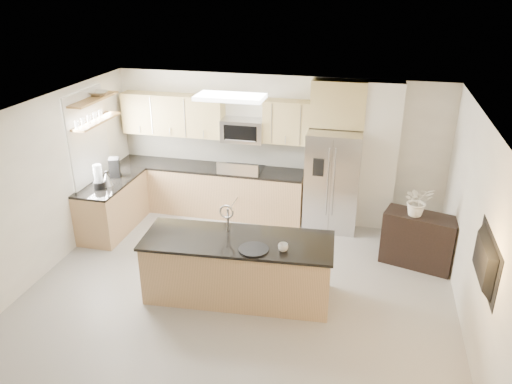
% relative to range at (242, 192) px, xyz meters
% --- Properties ---
extents(floor, '(6.50, 6.50, 0.00)m').
position_rel_range_xyz_m(floor, '(0.60, -2.92, -0.47)').
color(floor, gray).
rests_on(floor, ground).
extents(ceiling, '(6.00, 6.50, 0.02)m').
position_rel_range_xyz_m(ceiling, '(0.60, -2.92, 2.13)').
color(ceiling, white).
rests_on(ceiling, wall_back).
extents(wall_back, '(6.00, 0.02, 2.60)m').
position_rel_range_xyz_m(wall_back, '(0.60, 0.33, 0.83)').
color(wall_back, beige).
rests_on(wall_back, floor).
extents(wall_left, '(0.02, 6.50, 2.60)m').
position_rel_range_xyz_m(wall_left, '(-2.40, -2.92, 0.83)').
color(wall_left, beige).
rests_on(wall_left, floor).
extents(wall_right, '(0.02, 6.50, 2.60)m').
position_rel_range_xyz_m(wall_right, '(3.60, -2.92, 0.83)').
color(wall_right, beige).
rests_on(wall_right, floor).
extents(back_counter, '(3.55, 0.66, 1.44)m').
position_rel_range_xyz_m(back_counter, '(-0.63, 0.01, -0.00)').
color(back_counter, tan).
rests_on(back_counter, floor).
extents(left_counter, '(0.66, 1.50, 0.92)m').
position_rel_range_xyz_m(left_counter, '(-2.07, -1.07, -0.01)').
color(left_counter, tan).
rests_on(left_counter, floor).
extents(range, '(0.76, 0.64, 1.14)m').
position_rel_range_xyz_m(range, '(0.00, 0.00, 0.00)').
color(range, black).
rests_on(range, floor).
extents(upper_cabinets, '(3.50, 0.33, 0.75)m').
position_rel_range_xyz_m(upper_cabinets, '(-0.70, 0.16, 1.35)').
color(upper_cabinets, tan).
rests_on(upper_cabinets, wall_back).
extents(microwave, '(0.76, 0.40, 0.40)m').
position_rel_range_xyz_m(microwave, '(0.00, 0.12, 1.16)').
color(microwave, '#B7B7BA').
rests_on(microwave, upper_cabinets).
extents(refrigerator, '(0.92, 0.78, 1.78)m').
position_rel_range_xyz_m(refrigerator, '(1.66, -0.05, 0.42)').
color(refrigerator, '#B7B7BA').
rests_on(refrigerator, floor).
extents(partition_column, '(0.60, 0.30, 2.60)m').
position_rel_range_xyz_m(partition_column, '(2.42, 0.18, 0.83)').
color(partition_column, silver).
rests_on(partition_column, floor).
extents(window, '(0.04, 1.15, 1.65)m').
position_rel_range_xyz_m(window, '(-2.38, -1.07, 1.18)').
color(window, white).
rests_on(window, wall_left).
extents(shelf_lower, '(0.30, 1.20, 0.04)m').
position_rel_range_xyz_m(shelf_lower, '(-2.25, -0.97, 1.48)').
color(shelf_lower, olive).
rests_on(shelf_lower, wall_left).
extents(shelf_upper, '(0.30, 1.20, 0.04)m').
position_rel_range_xyz_m(shelf_upper, '(-2.25, -0.97, 1.85)').
color(shelf_upper, olive).
rests_on(shelf_upper, wall_left).
extents(ceiling_fixture, '(1.00, 0.50, 0.06)m').
position_rel_range_xyz_m(ceiling_fixture, '(0.20, -1.32, 2.09)').
color(ceiling_fixture, white).
rests_on(ceiling_fixture, ceiling).
extents(island, '(2.66, 1.13, 1.32)m').
position_rel_range_xyz_m(island, '(0.61, -2.50, -0.02)').
color(island, tan).
rests_on(island, floor).
extents(credenza, '(1.15, 0.72, 0.86)m').
position_rel_range_xyz_m(credenza, '(3.11, -1.06, -0.04)').
color(credenza, black).
rests_on(credenza, floor).
extents(cup, '(0.17, 0.17, 0.10)m').
position_rel_range_xyz_m(cup, '(1.26, -2.67, 0.48)').
color(cup, silver).
rests_on(cup, island).
extents(platter, '(0.47, 0.47, 0.02)m').
position_rel_range_xyz_m(platter, '(0.89, -2.73, 0.44)').
color(platter, black).
rests_on(platter, island).
extents(blender, '(0.18, 0.18, 0.42)m').
position_rel_range_xyz_m(blender, '(-2.07, -1.40, 0.63)').
color(blender, black).
rests_on(blender, left_counter).
extents(kettle, '(0.20, 0.20, 0.25)m').
position_rel_range_xyz_m(kettle, '(-2.02, -1.24, 0.56)').
color(kettle, '#B7B7BA').
rests_on(kettle, left_counter).
extents(coffee_maker, '(0.25, 0.27, 0.33)m').
position_rel_range_xyz_m(coffee_maker, '(-2.09, -0.82, 0.60)').
color(coffee_maker, black).
rests_on(coffee_maker, left_counter).
extents(bowl, '(0.40, 0.40, 0.10)m').
position_rel_range_xyz_m(bowl, '(-2.25, -0.78, 1.91)').
color(bowl, '#B7B7BA').
rests_on(bowl, shelf_upper).
extents(flower_vase, '(0.77, 0.72, 0.70)m').
position_rel_range_xyz_m(flower_vase, '(3.01, -1.07, 0.73)').
color(flower_vase, white).
rests_on(flower_vase, credenza).
extents(television, '(0.14, 1.08, 0.62)m').
position_rel_range_xyz_m(television, '(3.51, -3.12, 0.88)').
color(television, black).
rests_on(television, wall_right).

